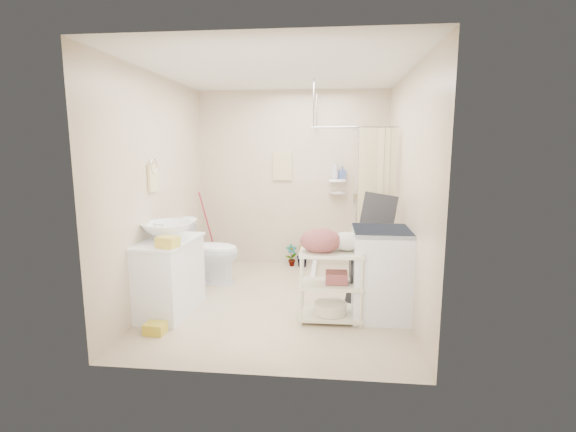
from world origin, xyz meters
name	(u,v)px	position (x,y,z in m)	size (l,w,h in m)	color
floor	(280,301)	(0.00, 0.00, 0.00)	(3.20, 3.20, 0.00)	#C4B293
ceiling	(279,70)	(0.00, 0.00, 2.60)	(2.80, 3.20, 0.04)	silver
wall_back	(293,179)	(0.00, 1.60, 1.30)	(2.80, 0.04, 2.60)	beige
wall_front	(253,214)	(0.00, -1.60, 1.30)	(2.80, 0.04, 2.60)	beige
wall_left	(159,190)	(-1.40, 0.00, 1.30)	(0.04, 3.20, 2.60)	beige
wall_right	(407,192)	(1.40, 0.00, 1.30)	(0.04, 3.20, 2.60)	beige
vanity	(169,276)	(-1.16, -0.42, 0.40)	(0.51, 0.92, 0.81)	silver
sink	(167,231)	(-1.17, -0.39, 0.90)	(0.54, 0.54, 0.18)	white
counter_basket	(168,242)	(-1.02, -0.74, 0.86)	(0.20, 0.15, 0.11)	gold
floor_basket	(155,326)	(-1.10, -0.97, 0.08)	(0.28, 0.22, 0.15)	gold
toilet	(208,251)	(-1.04, 0.61, 0.42)	(0.47, 0.83, 0.85)	white
mop	(207,228)	(-1.30, 1.46, 0.56)	(0.11, 0.11, 1.11)	#A32331
potted_plant_a	(291,255)	(0.00, 1.45, 0.17)	(0.18, 0.12, 0.34)	brown
potted_plant_b	(303,255)	(0.18, 1.42, 0.19)	(0.20, 0.16, 0.37)	brown
hanging_towel	(283,166)	(-0.15, 1.58, 1.50)	(0.28, 0.03, 0.42)	beige
towel_ring	(153,176)	(-1.38, -0.20, 1.47)	(0.04, 0.22, 0.34)	beige
tp_holder	(167,238)	(-1.36, 0.05, 0.72)	(0.08, 0.12, 0.14)	white
shower	(351,202)	(0.85, 1.05, 1.05)	(1.10, 1.10, 2.10)	silver
shampoo_bottle_a	(335,170)	(0.63, 1.50, 1.45)	(0.10, 0.10, 0.26)	silver
shampoo_bottle_b	(342,172)	(0.73, 1.53, 1.41)	(0.08, 0.09, 0.19)	#495EA3
washing_machine	(383,273)	(1.14, -0.28, 0.47)	(0.64, 0.67, 0.94)	silver
laundry_rack	(331,279)	(0.59, -0.47, 0.44)	(0.64, 0.38, 0.89)	beige
ironing_board	(372,249)	(1.04, -0.03, 0.66)	(0.37, 0.11, 1.32)	black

